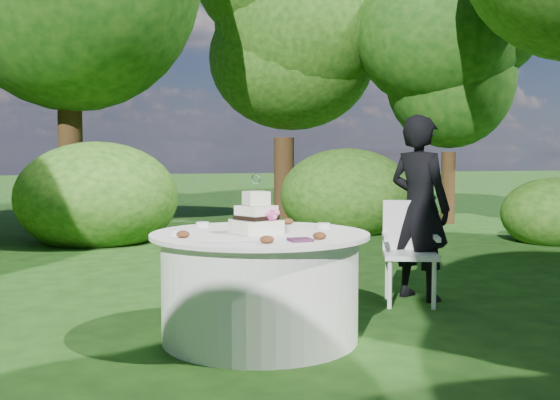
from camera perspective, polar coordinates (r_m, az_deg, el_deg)
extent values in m
plane|color=#15390F|center=(4.82, -1.74, -11.97)|extent=(80.00, 80.00, 0.00)
cube|color=#491F3D|center=(4.21, 1.78, -3.49)|extent=(0.14, 0.14, 0.02)
ellipsoid|color=white|center=(4.21, -3.86, -3.54)|extent=(0.48, 0.07, 0.01)
imported|color=black|center=(6.10, 12.05, -0.65)|extent=(0.62, 0.73, 1.68)
cylinder|color=silver|center=(4.74, -1.75, -7.66)|extent=(1.40, 1.40, 0.74)
cylinder|color=silver|center=(4.67, -1.76, -3.04)|extent=(1.56, 1.56, 0.03)
cube|color=silver|center=(4.61, -2.09, -2.32)|extent=(0.35, 0.35, 0.10)
cube|color=white|center=(4.60, -2.09, -1.08)|extent=(0.30, 0.30, 0.10)
cube|color=silver|center=(4.59, -2.09, 0.16)|extent=(0.18, 0.18, 0.10)
cube|color=black|center=(4.60, -2.09, -1.52)|extent=(0.31, 0.31, 0.03)
sphere|color=#C23985|center=(4.53, -0.70, -1.35)|extent=(0.08, 0.08, 0.08)
cylinder|color=silver|center=(4.59, -2.09, 1.10)|extent=(0.01, 0.01, 0.05)
torus|color=silver|center=(4.59, -2.10, 1.84)|extent=(0.07, 0.02, 0.07)
cube|color=white|center=(5.91, 11.26, -4.72)|extent=(0.61, 0.61, 0.04)
cube|color=white|center=(6.08, 11.12, -2.18)|extent=(0.44, 0.22, 0.46)
cylinder|color=white|center=(5.75, 9.53, -7.26)|extent=(0.04, 0.04, 0.42)
cylinder|color=white|center=(5.78, 13.26, -7.25)|extent=(0.04, 0.04, 0.42)
cylinder|color=white|center=(6.12, 9.32, -6.58)|extent=(0.04, 0.04, 0.42)
cylinder|color=white|center=(6.15, 12.82, -6.57)|extent=(0.04, 0.04, 0.42)
cube|color=white|center=(5.87, 9.14, -3.17)|extent=(0.20, 0.40, 0.04)
cube|color=white|center=(5.91, 13.41, -3.18)|extent=(0.20, 0.40, 0.04)
cylinder|color=white|center=(4.56, -8.94, -2.81)|extent=(0.10, 0.10, 0.04)
cylinder|color=white|center=(4.95, 3.82, -2.24)|extent=(0.10, 0.10, 0.04)
cylinder|color=white|center=(5.05, -6.76, -2.14)|extent=(0.10, 0.10, 0.04)
ellipsoid|color=#562D16|center=(4.30, 3.46, -3.13)|extent=(0.09, 0.09, 0.05)
ellipsoid|color=#562D16|center=(5.21, 0.69, -1.86)|extent=(0.09, 0.09, 0.05)
ellipsoid|color=#562D16|center=(4.10, -1.15, -3.46)|extent=(0.09, 0.09, 0.05)
ellipsoid|color=#562D16|center=(4.42, -8.45, -2.97)|extent=(0.09, 0.09, 0.05)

